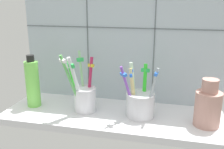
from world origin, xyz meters
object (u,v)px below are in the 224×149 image
(ceramic_vase, at_px, (208,106))
(soap_bottle, at_px, (33,83))
(toothbrush_cup_right, at_px, (140,102))
(toothbrush_cup_left, at_px, (84,96))

(ceramic_vase, xyz_separation_m, soap_bottle, (-0.51, 0.02, 0.02))
(toothbrush_cup_right, xyz_separation_m, soap_bottle, (-0.33, 0.00, 0.03))
(ceramic_vase, distance_m, soap_bottle, 0.52)
(toothbrush_cup_left, xyz_separation_m, ceramic_vase, (0.35, -0.01, 0.01))
(ceramic_vase, height_order, soap_bottle, soap_bottle)
(toothbrush_cup_right, distance_m, soap_bottle, 0.34)
(toothbrush_cup_right, height_order, soap_bottle, soap_bottle)
(toothbrush_cup_left, height_order, ceramic_vase, toothbrush_cup_left)
(toothbrush_cup_right, bearing_deg, ceramic_vase, -4.61)
(toothbrush_cup_left, height_order, toothbrush_cup_right, toothbrush_cup_left)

